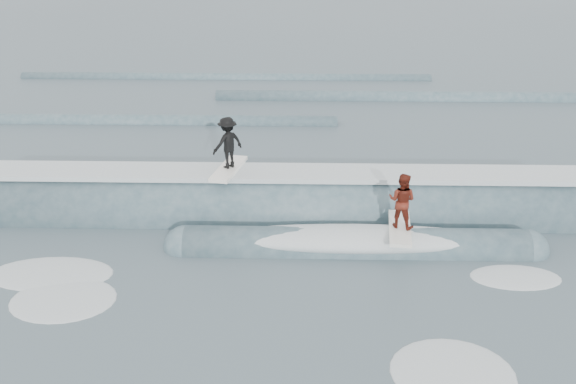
{
  "coord_description": "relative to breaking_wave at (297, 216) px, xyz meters",
  "views": [
    {
      "loc": [
        0.39,
        -11.95,
        8.13
      ],
      "look_at": [
        0.0,
        4.23,
        1.1
      ],
      "focal_mm": 40.0,
      "sensor_mm": 36.0,
      "label": 1
    }
  ],
  "objects": [
    {
      "name": "ground",
      "position": [
        -0.25,
        -4.93,
        -0.04
      ],
      "size": [
        160.0,
        160.0,
        0.0
      ],
      "primitive_type": "plane",
      "color": "#384752",
      "rests_on": "ground"
    },
    {
      "name": "surfer_red",
      "position": [
        2.69,
        -1.9,
        1.25
      ],
      "size": [
        0.88,
        2.05,
        1.57
      ],
      "color": "white",
      "rests_on": "ground"
    },
    {
      "name": "breaking_wave",
      "position": [
        0.0,
        0.0,
        0.0
      ],
      "size": [
        20.52,
        4.04,
        2.53
      ],
      "color": "#37515C",
      "rests_on": "ground"
    },
    {
      "name": "surfer_black",
      "position": [
        -1.98,
        0.3,
        2.04
      ],
      "size": [
        1.09,
        2.07,
        1.59
      ],
      "color": "white",
      "rests_on": "ground"
    },
    {
      "name": "whitewater",
      "position": [
        -1.12,
        -5.8,
        -0.04
      ],
      "size": [
        13.69,
        8.63,
        0.1
      ],
      "color": "silver",
      "rests_on": "ground"
    },
    {
      "name": "far_swells",
      "position": [
        -1.07,
        12.72,
        -0.04
      ],
      "size": [
        38.38,
        8.65,
        0.8
      ],
      "color": "#37515C",
      "rests_on": "ground"
    }
  ]
}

